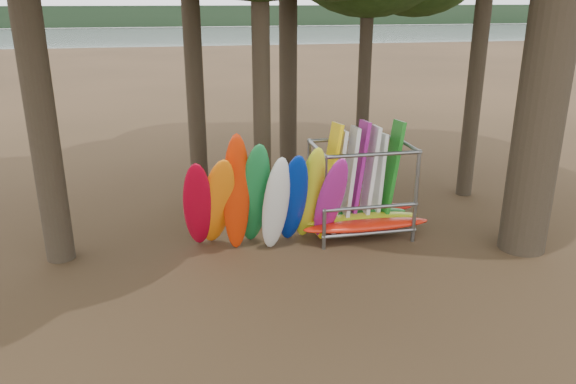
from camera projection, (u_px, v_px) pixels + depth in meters
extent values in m
plane|color=#47331E|center=(334.00, 276.00, 11.72)|extent=(120.00, 120.00, 0.00)
plane|color=gray|center=(194.00, 46.00, 67.22)|extent=(160.00, 160.00, 0.00)
cube|color=black|center=(182.00, 16.00, 112.81)|extent=(160.00, 4.00, 4.00)
cylinder|color=black|center=(366.00, 28.00, 16.60)|extent=(0.39, 0.39, 9.30)
cylinder|color=black|center=(260.00, 16.00, 12.98)|extent=(0.43, 0.43, 10.18)
ellipsoid|color=#AF031E|center=(198.00, 207.00, 12.13)|extent=(0.69, 1.92, 2.59)
ellipsoid|color=orange|center=(217.00, 204.00, 12.27)|extent=(0.97, 1.96, 2.61)
ellipsoid|color=red|center=(236.00, 195.00, 12.17)|extent=(0.61, 1.14, 3.00)
ellipsoid|color=#187637|center=(255.00, 196.00, 12.42)|extent=(0.72, 1.68, 2.85)
ellipsoid|color=beige|center=(276.00, 205.00, 12.27)|extent=(0.73, 1.28, 2.54)
ellipsoid|color=#042490|center=(293.00, 200.00, 12.51)|extent=(0.69, 1.69, 2.61)
ellipsoid|color=#CED321|center=(310.00, 195.00, 12.68)|extent=(0.61, 1.62, 2.70)
ellipsoid|color=#A41E87|center=(330.00, 201.00, 12.59)|extent=(0.64, 1.74, 2.52)
ellipsoid|color=red|center=(367.00, 225.00, 13.24)|extent=(3.10, 0.55, 0.24)
ellipsoid|color=gold|center=(361.00, 219.00, 13.62)|extent=(2.90, 0.55, 0.24)
ellipsoid|color=#16631A|center=(357.00, 214.00, 13.92)|extent=(2.57, 0.55, 0.24)
ellipsoid|color=#B9140D|center=(353.00, 210.00, 14.18)|extent=(3.18, 0.55, 0.24)
cube|color=yellow|center=(328.00, 180.00, 13.41)|extent=(0.64, 0.82, 2.76)
cube|color=silver|center=(337.00, 182.00, 13.62)|extent=(0.41, 0.78, 2.56)
cube|color=silver|center=(349.00, 182.00, 13.50)|extent=(0.43, 0.77, 2.65)
cube|color=#90187A|center=(357.00, 177.00, 13.72)|extent=(0.51, 0.79, 2.74)
cube|color=silver|center=(369.00, 180.00, 13.64)|extent=(0.44, 0.77, 2.64)
cube|color=silver|center=(377.00, 182.00, 13.88)|extent=(0.35, 0.79, 2.43)
cube|color=#1A761C|center=(390.00, 176.00, 13.71)|extent=(0.54, 0.79, 2.75)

